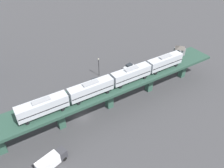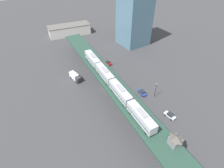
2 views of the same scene
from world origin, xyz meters
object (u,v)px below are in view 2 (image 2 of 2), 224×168
object	(u,v)px
subway_train	(112,82)
street_lamp	(156,89)
warehouse_building	(69,30)
signal_hut	(175,140)
street_car_red	(108,63)
street_car_blue	(142,92)
office_tower	(134,15)
delivery_truck	(75,77)
street_car_silver	(170,115)

from	to	relation	value
subway_train	street_lamp	distance (m)	19.25
subway_train	warehouse_building	world-z (taller)	subway_train
signal_hut	warehouse_building	size ratio (longest dim) A/B	0.12
signal_hut	street_car_red	xyz separation A→B (m)	(12.47, 54.98, -8.69)
street_car_red	warehouse_building	xyz separation A→B (m)	(-2.15, 48.71, 2.47)
street_car_blue	office_tower	world-z (taller)	office_tower
street_lamp	warehouse_building	size ratio (longest dim) A/B	0.23
delivery_truck	warehouse_building	size ratio (longest dim) A/B	0.25
subway_train	signal_hut	bearing A→B (deg)	-87.71
signal_hut	street_car_blue	xyz separation A→B (m)	(12.31, 26.64, -8.69)
street_car_red	office_tower	distance (m)	34.59
signal_hut	office_tower	size ratio (longest dim) A/B	0.10
signal_hut	office_tower	xyz separation A→B (m)	(39.32, 68.55, 8.37)
signal_hut	delivery_truck	size ratio (longest dim) A/B	0.47
warehouse_building	street_car_silver	bearing A→B (deg)	-88.59
warehouse_building	street_lamp	bearing A→B (deg)	-86.22
signal_hut	street_car_blue	bearing A→B (deg)	65.19
delivery_truck	street_lamp	bearing A→B (deg)	-50.94
street_car_blue	street_car_silver	bearing A→B (deg)	-88.93
signal_hut	office_tower	distance (m)	79.47
delivery_truck	warehouse_building	world-z (taller)	warehouse_building
delivery_truck	office_tower	distance (m)	52.62
street_car_red	delivery_truck	world-z (taller)	delivery_truck
subway_train	street_car_silver	xyz separation A→B (m)	(13.78, -18.31, -9.43)
subway_train	street_car_silver	distance (m)	24.77
street_car_red	street_car_blue	bearing A→B (deg)	-90.31
street_car_blue	delivery_truck	world-z (taller)	delivery_truck
street_car_red	signal_hut	bearing A→B (deg)	-102.78
office_tower	street_car_blue	bearing A→B (deg)	-122.79
office_tower	warehouse_building	bearing A→B (deg)	129.54
street_car_red	warehouse_building	world-z (taller)	warehouse_building
delivery_truck	street_lamp	world-z (taller)	street_lamp
subway_train	signal_hut	size ratio (longest dim) A/B	14.27
street_car_blue	office_tower	size ratio (longest dim) A/B	0.13
signal_hut	street_car_blue	size ratio (longest dim) A/B	0.75
subway_train	street_car_red	bearing A→B (deg)	61.78
street_lamp	warehouse_building	xyz separation A→B (m)	(-5.35, 81.03, -0.70)
street_car_silver	office_tower	world-z (taller)	office_tower
signal_hut	street_car_red	bearing A→B (deg)	77.22
delivery_truck	warehouse_building	distance (m)	55.25
delivery_truck	street_lamp	size ratio (longest dim) A/B	1.08
office_tower	subway_train	bearing A→B (deg)	-136.08
signal_hut	delivery_truck	world-z (taller)	signal_hut
street_car_blue	delivery_truck	bearing A→B (deg)	128.90
subway_train	warehouse_building	bearing A→B (deg)	81.19
subway_train	delivery_truck	distance (m)	24.47
subway_train	street_car_red	size ratio (longest dim) A/B	11.05
signal_hut	street_car_silver	world-z (taller)	signal_hut
street_car_red	street_lamp	xyz separation A→B (m)	(3.20, -32.33, 3.17)
street_car_silver	warehouse_building	size ratio (longest dim) A/B	0.15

